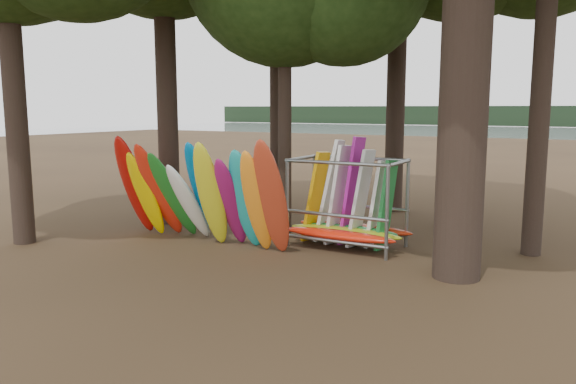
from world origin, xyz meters
The scene contains 5 objects.
ground centered at (0.00, 0.00, 0.00)m, with size 120.00×120.00×0.00m, color #47331E.
lake centered at (0.00, 60.00, 0.00)m, with size 160.00×160.00×0.00m, color gray.
far_shore centered at (0.00, 110.00, 2.00)m, with size 160.00×4.00×4.00m, color black.
kayak_row centered at (-2.42, 0.44, 1.30)m, with size 5.41×2.03×2.99m.
storage_rack centered at (1.09, 2.10, 1.06)m, with size 3.21×1.57×2.85m.
Camera 1 is at (6.76, -10.92, 3.54)m, focal length 35.00 mm.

